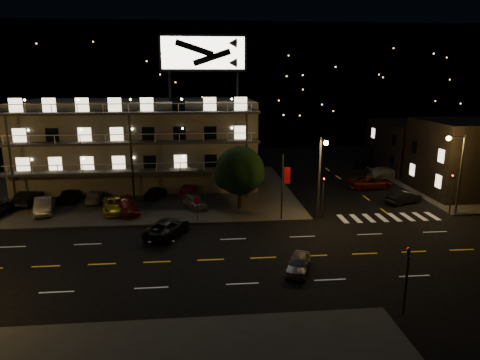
{
  "coord_description": "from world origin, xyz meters",
  "views": [
    {
      "loc": [
        -2.61,
        -29.9,
        13.6
      ],
      "look_at": [
        0.98,
        8.0,
        4.17
      ],
      "focal_mm": 32.0,
      "sensor_mm": 36.0,
      "label": 1
    }
  ],
  "objects": [
    {
      "name": "stop_sign",
      "position": [
        -3.0,
        8.57,
        1.71
      ],
      "size": [
        0.91,
        0.11,
        2.61
      ],
      "color": "#2D2D30",
      "rests_on": "ground"
    },
    {
      "name": "lot_car_8",
      "position": [
        -7.69,
        16.94,
        0.78
      ],
      "size": [
        2.66,
        3.97,
        1.25
      ],
      "primitive_type": "imported",
      "rotation": [
        0.0,
        0.0,
        2.79
      ],
      "color": "black",
      "rests_on": "curb_nw"
    },
    {
      "name": "lot_car_5",
      "position": [
        -20.93,
        15.58,
        0.89
      ],
      "size": [
        1.7,
        4.56,
        1.49
      ],
      "primitive_type": "imported",
      "rotation": [
        0.0,
        0.0,
        3.11
      ],
      "color": "black",
      "rests_on": "curb_nw"
    },
    {
      "name": "lot_car_2",
      "position": [
        -11.26,
        12.13,
        0.84
      ],
      "size": [
        3.21,
        5.34,
        1.39
      ],
      "primitive_type": "imported",
      "rotation": [
        0.0,
        0.0,
        0.19
      ],
      "color": "gold",
      "rests_on": "curb_nw"
    },
    {
      "name": "curb_nw",
      "position": [
        -14.0,
        20.0,
        0.07
      ],
      "size": [
        44.0,
        24.0,
        0.15
      ],
      "primitive_type": "cube",
      "color": "#363633",
      "rests_on": "ground"
    },
    {
      "name": "lot_car_7",
      "position": [
        -14.13,
        15.77,
        0.77
      ],
      "size": [
        2.24,
        4.44,
        1.24
      ],
      "primitive_type": "imported",
      "rotation": [
        0.0,
        0.0,
        3.27
      ],
      "color": "gray",
      "rests_on": "curb_nw"
    },
    {
      "name": "lot_car_6",
      "position": [
        -16.99,
        16.62,
        0.77
      ],
      "size": [
        2.54,
        4.65,
        1.24
      ],
      "primitive_type": "imported",
      "rotation": [
        0.0,
        0.0,
        3.26
      ],
      "color": "black",
      "rests_on": "curb_nw"
    },
    {
      "name": "signal_nw",
      "position": [
        9.0,
        8.5,
        2.57
      ],
      "size": [
        0.2,
        0.27,
        4.6
      ],
      "color": "#2D2D30",
      "rests_on": "ground"
    },
    {
      "name": "side_car_2",
      "position": [
        22.3,
        23.78,
        0.77
      ],
      "size": [
        5.38,
        2.39,
        1.54
      ],
      "primitive_type": "imported",
      "rotation": [
        0.0,
        0.0,
        1.62
      ],
      "color": "gray",
      "rests_on": "ground"
    },
    {
      "name": "signal_ne",
      "position": [
        22.0,
        8.5,
        2.57
      ],
      "size": [
        0.27,
        0.2,
        4.6
      ],
      "color": "#2D2D30",
      "rests_on": "ground"
    },
    {
      "name": "tree",
      "position": [
        1.31,
        12.06,
        3.99
      ],
      "size": [
        5.13,
        4.94,
        6.46
      ],
      "color": "black",
      "rests_on": "curb_nw"
    },
    {
      "name": "side_car_1",
      "position": [
        18.09,
        19.11,
        0.73
      ],
      "size": [
        5.45,
        2.85,
        1.46
      ],
      "primitive_type": "imported",
      "rotation": [
        0.0,
        0.0,
        1.65
      ],
      "color": "#5D150D",
      "rests_on": "ground"
    },
    {
      "name": "lot_car_3",
      "position": [
        -9.96,
        11.55,
        0.82
      ],
      "size": [
        3.28,
        4.99,
        1.34
      ],
      "primitive_type": "imported",
      "rotation": [
        0.0,
        0.0,
        0.33
      ],
      "color": "#5D150D",
      "rests_on": "curb_nw"
    },
    {
      "name": "streetlight_ne",
      "position": [
        22.14,
        8.3,
        4.96
      ],
      "size": [
        1.92,
        0.44,
        8.0
      ],
      "color": "#2D2D30",
      "rests_on": "ground"
    },
    {
      "name": "streetlight_nc",
      "position": [
        8.5,
        7.94,
        4.96
      ],
      "size": [
        0.44,
        1.92,
        8.0
      ],
      "color": "#2D2D30",
      "rests_on": "ground"
    },
    {
      "name": "motel",
      "position": [
        -9.94,
        23.88,
        5.34
      ],
      "size": [
        28.0,
        13.8,
        18.1
      ],
      "color": "gray",
      "rests_on": "ground"
    },
    {
      "name": "banner_north",
      "position": [
        5.09,
        8.4,
        3.43
      ],
      "size": [
        0.83,
        0.16,
        6.4
      ],
      "color": "#2D2D30",
      "rests_on": "ground"
    },
    {
      "name": "ground",
      "position": [
        0.0,
        0.0,
        0.0
      ],
      "size": [
        140.0,
        140.0,
        0.0
      ],
      "primitive_type": "plane",
      "color": "black",
      "rests_on": "ground"
    },
    {
      "name": "road_car_west",
      "position": [
        -5.59,
        5.48,
        0.72
      ],
      "size": [
        4.24,
        5.71,
        1.44
      ],
      "primitive_type": "imported",
      "rotation": [
        0.0,
        0.0,
        2.74
      ],
      "color": "black",
      "rests_on": "ground"
    },
    {
      "name": "side_car_0",
      "position": [
        19.23,
        12.57,
        0.69
      ],
      "size": [
        4.45,
        3.0,
        1.39
      ],
      "primitive_type": "imported",
      "rotation": [
        0.0,
        0.0,
        1.97
      ],
      "color": "black",
      "rests_on": "ground"
    },
    {
      "name": "side_car_3",
      "position": [
        22.72,
        30.7,
        0.75
      ],
      "size": [
        4.54,
        2.09,
        1.51
      ],
      "primitive_type": "imported",
      "rotation": [
        0.0,
        0.0,
        1.5
      ],
      "color": "black",
      "rests_on": "ground"
    },
    {
      "name": "road_car_east",
      "position": [
        4.13,
        -2.5,
        0.61
      ],
      "size": [
        2.69,
        3.85,
        1.22
      ],
      "primitive_type": "imported",
      "rotation": [
        0.0,
        0.0,
        -0.39
      ],
      "color": "gray",
      "rests_on": "ground"
    },
    {
      "name": "lot_car_9",
      "position": [
        -3.88,
        17.5,
        0.78
      ],
      "size": [
        2.43,
        4.05,
        1.26
      ],
      "primitive_type": "imported",
      "rotation": [
        0.0,
        0.0,
        2.83
      ],
      "color": "#5D150D",
      "rests_on": "curb_nw"
    },
    {
      "name": "side_bldg_back",
      "position": [
        29.99,
        28.0,
        3.5
      ],
      "size": [
        14.06,
        12.0,
        7.0
      ],
      "color": "black",
      "rests_on": "ground"
    },
    {
      "name": "signal_sw",
      "position": [
        9.0,
        -8.5,
        2.57
      ],
      "size": [
        0.2,
        0.27,
        4.6
      ],
      "color": "#2D2D30",
      "rests_on": "ground"
    },
    {
      "name": "lot_car_4",
      "position": [
        -3.33,
        12.97,
        0.84
      ],
      "size": [
        2.99,
        4.34,
        1.37
      ],
      "primitive_type": "imported",
      "rotation": [
        0.0,
        0.0,
        0.38
      ],
      "color": "gray",
      "rests_on": "curb_nw"
    },
    {
      "name": "curb_ne",
      "position": [
        30.0,
        20.0,
        0.07
      ],
      "size": [
        16.0,
        24.0,
        0.15
      ],
      "primitive_type": "cube",
      "color": "#363633",
      "rests_on": "ground"
    },
    {
      "name": "hill_backdrop",
      "position": [
        -5.94,
        68.78,
        11.55
      ],
      "size": [
        120.0,
        25.0,
        24.0
      ],
      "color": "black",
      "rests_on": "ground"
    },
    {
      "name": "lot_car_1",
      "position": [
        -18.27,
        12.38,
        0.9
      ],
      "size": [
        2.78,
        4.83,
        1.51
      ],
      "primitive_type": "imported",
      "rotation": [
        0.0,
        0.0,
        0.28
      ],
      "color": "gray",
      "rests_on": "curb_nw"
    }
  ]
}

